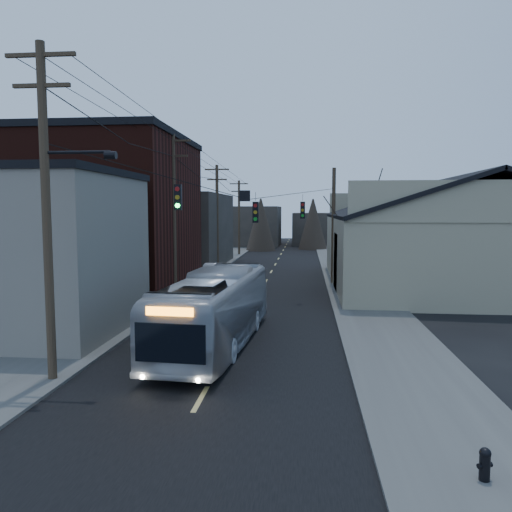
{
  "coord_description": "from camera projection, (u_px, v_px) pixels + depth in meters",
  "views": [
    {
      "loc": [
        2.97,
        -11.73,
        5.45
      ],
      "look_at": [
        0.35,
        14.74,
        3.0
      ],
      "focal_mm": 35.0,
      "sensor_mm": 36.0,
      "label": 1
    }
  ],
  "objects": [
    {
      "name": "building_clapboard",
      "position": [
        32.0,
        255.0,
        21.9
      ],
      "size": [
        8.0,
        8.0,
        7.0
      ],
      "primitive_type": "cube",
      "color": "slate",
      "rests_on": "ground"
    },
    {
      "name": "utility_lines",
      "position": [
        221.0,
        217.0,
        36.19
      ],
      "size": [
        11.24,
        45.28,
        10.5
      ],
      "color": "#382B1E",
      "rests_on": "ground"
    },
    {
      "name": "bus",
      "position": [
        215.0,
        310.0,
        19.88
      ],
      "size": [
        3.3,
        10.89,
        2.99
      ],
      "primitive_type": "imported",
      "rotation": [
        0.0,
        0.0,
        3.07
      ],
      "color": "#A0A4AB",
      "rests_on": "ground"
    },
    {
      "name": "building_far_right",
      "position": [
        330.0,
        228.0,
        80.87
      ],
      "size": [
        12.0,
        14.0,
        5.0
      ],
      "primitive_type": "cube",
      "color": "#2F2A26",
      "rests_on": "ground"
    },
    {
      "name": "sidewalk_right",
      "position": [
        347.0,
        275.0,
        41.5
      ],
      "size": [
        4.0,
        110.0,
        0.12
      ],
      "primitive_type": "cube",
      "color": "#474744",
      "rests_on": "ground"
    },
    {
      "name": "road_surface",
      "position": [
        270.0,
        275.0,
        42.14
      ],
      "size": [
        9.0,
        110.0,
        0.02
      ],
      "primitive_type": "cube",
      "color": "black",
      "rests_on": "ground"
    },
    {
      "name": "bare_tree",
      "position": [
        362.0,
        240.0,
        31.27
      ],
      "size": [
        0.4,
        0.4,
        7.2
      ],
      "primitive_type": "cone",
      "color": "black",
      "rests_on": "ground"
    },
    {
      "name": "building_left_far",
      "position": [
        177.0,
        230.0,
        48.7
      ],
      "size": [
        9.0,
        14.0,
        7.0
      ],
      "primitive_type": "cube",
      "color": "#2F2A26",
      "rests_on": "ground"
    },
    {
      "name": "building_brick",
      "position": [
        107.0,
        217.0,
        32.76
      ],
      "size": [
        10.0,
        12.0,
        10.0
      ],
      "primitive_type": "cube",
      "color": "black",
      "rests_on": "ground"
    },
    {
      "name": "ground",
      "position": [
        184.0,
        430.0,
        12.42
      ],
      "size": [
        160.0,
        160.0,
        0.0
      ],
      "primitive_type": "plane",
      "color": "black",
      "rests_on": "ground"
    },
    {
      "name": "building_far_left",
      "position": [
        247.0,
        226.0,
        77.14
      ],
      "size": [
        10.0,
        12.0,
        6.0
      ],
      "primitive_type": "cube",
      "color": "#2F2A26",
      "rests_on": "ground"
    },
    {
      "name": "sidewalk_left",
      "position": [
        194.0,
        273.0,
        42.78
      ],
      "size": [
        4.0,
        110.0,
        0.12
      ],
      "primitive_type": "cube",
      "color": "#474744",
      "rests_on": "ground"
    },
    {
      "name": "parked_car",
      "position": [
        213.0,
        271.0,
        39.37
      ],
      "size": [
        1.6,
        3.89,
        1.25
      ],
      "primitive_type": "imported",
      "rotation": [
        0.0,
        0.0,
        -0.07
      ],
      "color": "#B2B3BA",
      "rests_on": "ground"
    },
    {
      "name": "fire_hydrant",
      "position": [
        485.0,
        463.0,
        9.84
      ],
      "size": [
        0.33,
        0.23,
        0.67
      ],
      "rotation": [
        0.0,
        0.0,
        0.37
      ],
      "color": "black",
      "rests_on": "sidewalk_right"
    },
    {
      "name": "warehouse",
      "position": [
        446.0,
        249.0,
        35.67
      ],
      "size": [
        16.16,
        20.6,
        7.73
      ],
      "color": "gray",
      "rests_on": "ground"
    }
  ]
}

